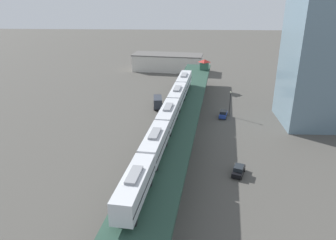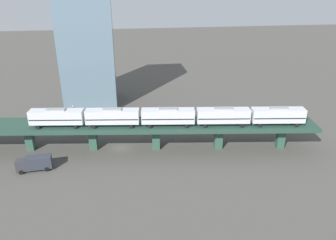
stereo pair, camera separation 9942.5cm
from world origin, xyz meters
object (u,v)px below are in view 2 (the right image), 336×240
object	(u,v)px
street_car_blue	(78,129)
office_tower	(87,48)
street_lamp	(74,115)
street_car_black	(185,123)
delivery_truck	(35,163)
subway_train	(168,116)

from	to	relation	value
street_car_blue	office_tower	size ratio (longest dim) A/B	0.13
street_car_blue	office_tower	distance (m)	28.21
street_lamp	office_tower	bearing A→B (deg)	-8.95
office_tower	street_car_black	bearing A→B (deg)	-130.49
delivery_truck	street_car_black	bearing A→B (deg)	-63.77
street_lamp	office_tower	xyz separation A→B (m)	(20.64, -3.25, 13.89)
street_car_blue	office_tower	world-z (taller)	office_tower
street_car_blue	office_tower	xyz separation A→B (m)	(22.35, -2.29, 17.06)
street_car_blue	delivery_truck	world-z (taller)	delivery_truck
subway_train	office_tower	bearing A→B (deg)	28.77
street_car_blue	street_lamp	distance (m)	3.73
street_lamp	subway_train	bearing A→B (deg)	-123.93
office_tower	delivery_truck	bearing A→B (deg)	166.88
street_lamp	street_car_black	bearing A→B (deg)	-93.99
delivery_truck	office_tower	world-z (taller)	office_tower
street_car_blue	street_car_black	bearing A→B (deg)	-90.74
street_car_blue	street_lamp	world-z (taller)	street_lamp
street_car_black	office_tower	bearing A→B (deg)	49.51
street_lamp	office_tower	distance (m)	25.09
delivery_truck	office_tower	size ratio (longest dim) A/B	0.21
subway_train	street_car_black	xyz separation A→B (m)	(13.47, -6.74, -8.14)
street_car_blue	street_lamp	bearing A→B (deg)	29.27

